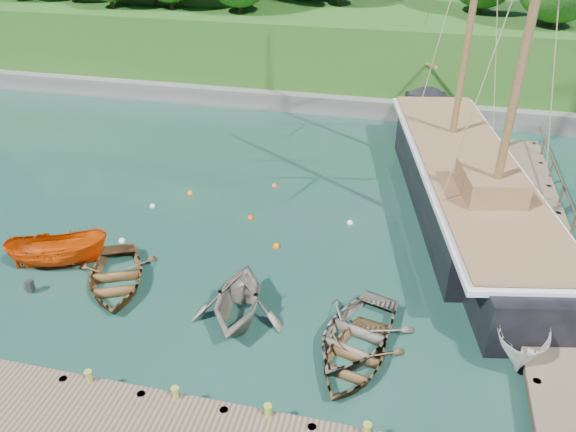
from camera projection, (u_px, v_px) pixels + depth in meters
name	position (u px, v px, depth m)	size (l,w,h in m)	color
ground	(252.00, 313.00, 22.06)	(160.00, 160.00, 0.00)	#17352D
dock_east	(539.00, 244.00, 25.45)	(3.20, 24.00, 1.10)	#43372A
bollard_0	(93.00, 394.00, 18.57)	(0.26, 0.26, 0.45)	olive
bollard_1	(178.00, 411.00, 17.99)	(0.26, 0.26, 0.45)	olive
bollard_2	(268.00, 428.00, 17.40)	(0.26, 0.26, 0.45)	olive
rowboat_0	(117.00, 285.00, 23.60)	(3.36, 4.71, 0.98)	brown
rowboat_1	(239.00, 318.00, 21.81)	(3.64, 4.22, 2.22)	#6F695C
rowboat_2	(352.00, 365.00, 19.67)	(3.00, 4.19, 0.87)	#533A20
rowboat_3	(355.00, 341.00, 20.70)	(3.43, 4.81, 1.00)	#5A544A
motorboat_orange	(62.00, 265.00, 24.81)	(1.65, 4.38, 1.69)	#BD3A03
cabin_boat_white	(518.00, 342.00, 20.67)	(1.87, 4.97, 1.92)	white
schooner	(465.00, 190.00, 28.50)	(8.83, 27.41, 20.26)	black
mooring_buoy_0	(122.00, 241.00, 26.44)	(0.34, 0.34, 0.34)	silver
mooring_buoy_1	(251.00, 219.00, 28.25)	(0.29, 0.29, 0.29)	#F64B02
mooring_buoy_2	(276.00, 247.00, 26.05)	(0.35, 0.35, 0.35)	#ED5F00
mooring_buoy_3	(350.00, 223.00, 27.84)	(0.32, 0.32, 0.32)	silver
mooring_buoy_4	(190.00, 194.00, 30.49)	(0.34, 0.34, 0.34)	orange
mooring_buoy_5	(275.00, 186.00, 31.25)	(0.29, 0.29, 0.29)	orange
mooring_buoy_6	(153.00, 207.00, 29.27)	(0.30, 0.30, 0.30)	silver
headland	(208.00, 5.00, 47.95)	(51.00, 19.31, 12.90)	#474744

